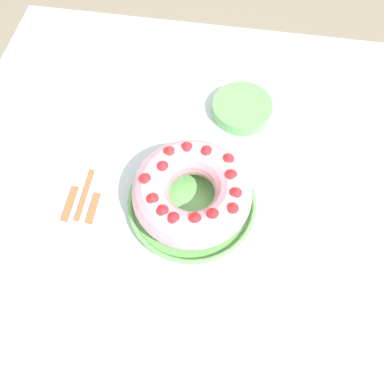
# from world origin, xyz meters

# --- Properties ---
(ground_plane) EXTENTS (8.00, 8.00, 0.00)m
(ground_plane) POSITION_xyz_m (0.00, 0.00, 0.00)
(ground_plane) COLOR gray
(dining_table) EXTENTS (1.27, 1.29, 0.74)m
(dining_table) POSITION_xyz_m (0.00, 0.00, 0.66)
(dining_table) COLOR silver
(dining_table) RESTS_ON ground_plane
(serving_dish) EXTENTS (0.32, 0.32, 0.03)m
(serving_dish) POSITION_xyz_m (0.03, -0.01, 0.75)
(serving_dish) COLOR #6BB760
(serving_dish) RESTS_ON dining_table
(bundt_cake) EXTENTS (0.28, 0.28, 0.10)m
(bundt_cake) POSITION_xyz_m (0.03, -0.01, 0.81)
(bundt_cake) COLOR #E09EAD
(bundt_cake) RESTS_ON serving_dish
(fork) EXTENTS (0.02, 0.20, 0.01)m
(fork) POSITION_xyz_m (-0.24, 0.02, 0.74)
(fork) COLOR #936038
(fork) RESTS_ON dining_table
(serving_knife) EXTENTS (0.02, 0.21, 0.01)m
(serving_knife) POSITION_xyz_m (-0.27, -0.01, 0.74)
(serving_knife) COLOR #936038
(serving_knife) RESTS_ON dining_table
(cake_knife) EXTENTS (0.02, 0.18, 0.01)m
(cake_knife) POSITION_xyz_m (-0.21, -0.02, 0.74)
(cake_knife) COLOR #936038
(cake_knife) RESTS_ON dining_table
(side_bowl) EXTENTS (0.17, 0.17, 0.04)m
(side_bowl) POSITION_xyz_m (0.12, 0.30, 0.76)
(side_bowl) COLOR #6BB760
(side_bowl) RESTS_ON dining_table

